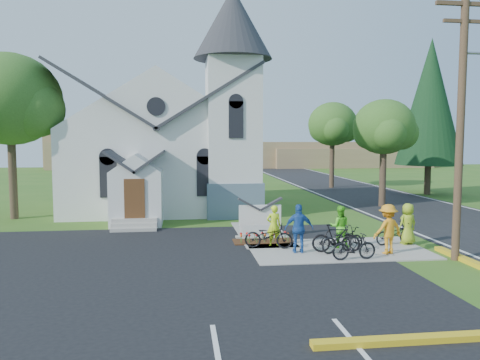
{
  "coord_description": "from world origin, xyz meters",
  "views": [
    {
      "loc": [
        -4.7,
        -17.29,
        4.44
      ],
      "look_at": [
        -1.88,
        5.0,
        2.48
      ],
      "focal_mm": 35.0,
      "sensor_mm": 36.0,
      "label": 1
    }
  ],
  "objects": [
    {
      "name": "bike_0",
      "position": [
        -1.22,
        1.0,
        0.56
      ],
      "size": [
        2.05,
        1.15,
        1.02
      ],
      "primitive_type": "imported",
      "rotation": [
        0.0,
        0.0,
        1.31
      ],
      "color": "black",
      "rests_on": "sidewalk"
    },
    {
      "name": "sidewalk",
      "position": [
        1.5,
        0.5,
        0.03
      ],
      "size": [
        7.0,
        4.0,
        0.05
      ],
      "primitive_type": "cube",
      "color": "#A19B91",
      "rests_on": "ground"
    },
    {
      "name": "church",
      "position": [
        -5.48,
        12.48,
        5.25
      ],
      "size": [
        12.35,
        12.0,
        13.0
      ],
      "color": "silver",
      "rests_on": "ground"
    },
    {
      "name": "distant_hills",
      "position": [
        3.36,
        56.33,
        2.17
      ],
      "size": [
        61.0,
        10.0,
        5.6
      ],
      "color": "#896F4D",
      "rests_on": "ground"
    },
    {
      "name": "cyclist_0",
      "position": [
        -0.93,
        1.43,
        0.89
      ],
      "size": [
        0.62,
        0.42,
        1.69
      ],
      "primitive_type": "imported",
      "rotation": [
        0.0,
        0.0,
        3.16
      ],
      "color": "#CAF51C",
      "rests_on": "sidewalk"
    },
    {
      "name": "cyclist_4",
      "position": [
        4.7,
        1.0,
        0.91
      ],
      "size": [
        0.95,
        0.73,
        1.73
      ],
      "primitive_type": "imported",
      "rotation": [
        0.0,
        0.0,
        3.38
      ],
      "color": "#91AF20",
      "rests_on": "sidewalk"
    },
    {
      "name": "bike_1",
      "position": [
        1.53,
        -1.2,
        0.55
      ],
      "size": [
        1.69,
        0.55,
        1.0
      ],
      "primitive_type": "imported",
      "rotation": [
        0.0,
        0.0,
        1.62
      ],
      "color": "black",
      "rests_on": "sidewalk"
    },
    {
      "name": "bike_2",
      "position": [
        1.5,
        -0.04,
        0.55
      ],
      "size": [
        2.03,
        1.22,
        1.01
      ],
      "primitive_type": "imported",
      "rotation": [
        0.0,
        0.0,
        1.88
      ],
      "color": "black",
      "rests_on": "sidewalk"
    },
    {
      "name": "ground",
      "position": [
        0.0,
        0.0,
        0.0
      ],
      "size": [
        120.0,
        120.0,
        0.0
      ],
      "primitive_type": "plane",
      "color": "#33621C",
      "rests_on": "ground"
    },
    {
      "name": "tree_lot_corner",
      "position": [
        -14.0,
        10.0,
        6.6
      ],
      "size": [
        5.6,
        5.6,
        9.15
      ],
      "color": "#3D2E21",
      "rests_on": "ground"
    },
    {
      "name": "church_sign",
      "position": [
        -1.2,
        3.2,
        1.03
      ],
      "size": [
        2.2,
        0.4,
        1.7
      ],
      "color": "#A19B91",
      "rests_on": "ground"
    },
    {
      "name": "cyclist_1",
      "position": [
        1.67,
        0.79,
        0.9
      ],
      "size": [
        0.94,
        0.8,
        1.71
      ],
      "primitive_type": "imported",
      "rotation": [
        0.0,
        0.0,
        2.94
      ],
      "color": "#56D227",
      "rests_on": "sidewalk"
    },
    {
      "name": "bike_4",
      "position": [
        4.11,
        1.0,
        0.51
      ],
      "size": [
        1.86,
        0.97,
        0.93
      ],
      "primitive_type": "imported",
      "rotation": [
        0.0,
        0.0,
        1.78
      ],
      "color": "black",
      "rests_on": "sidewalk"
    },
    {
      "name": "cyclist_2",
      "position": [
        -0.19,
        0.12,
        1.0
      ],
      "size": [
        1.17,
        0.63,
        1.9
      ],
      "primitive_type": "imported",
      "rotation": [
        0.0,
        0.0,
        2.99
      ],
      "color": "#2051A3",
      "rests_on": "sidewalk"
    },
    {
      "name": "tree_road_mid",
      "position": [
        9.0,
        24.0,
        5.78
      ],
      "size": [
        4.4,
        4.4,
        7.8
      ],
      "color": "#3D2E21",
      "rests_on": "ground"
    },
    {
      "name": "utility_pole",
      "position": [
        5.36,
        -1.5,
        5.4
      ],
      "size": [
        3.45,
        0.28,
        10.0
      ],
      "color": "#412A20",
      "rests_on": "ground"
    },
    {
      "name": "flower_bed",
      "position": [
        -1.2,
        2.3,
        0.04
      ],
      "size": [
        2.6,
        1.1,
        0.07
      ],
      "primitive_type": "cube",
      "color": "#3D2510",
      "rests_on": "ground"
    },
    {
      "name": "parking_lot",
      "position": [
        -7.0,
        -2.0,
        0.01
      ],
      "size": [
        20.0,
        16.0,
        0.02
      ],
      "primitive_type": "cube",
      "color": "black",
      "rests_on": "ground"
    },
    {
      "name": "tree_road_near",
      "position": [
        8.5,
        12.0,
        5.21
      ],
      "size": [
        4.0,
        4.0,
        7.05
      ],
      "color": "#3D2E21",
      "rests_on": "ground"
    },
    {
      "name": "conifer",
      "position": [
        15.0,
        18.0,
        7.39
      ],
      "size": [
        5.2,
        5.2,
        12.4
      ],
      "color": "#3D2E21",
      "rests_on": "ground"
    },
    {
      "name": "bike_3",
      "position": [
        1.23,
        -0.06,
        0.61
      ],
      "size": [
        1.92,
        0.85,
        1.12
      ],
      "primitive_type": "imported",
      "rotation": [
        0.0,
        0.0,
        1.39
      ],
      "color": "black",
      "rests_on": "sidewalk"
    },
    {
      "name": "cyclist_3",
      "position": [
        3.16,
        -0.44,
        1.01
      ],
      "size": [
        1.37,
        1.0,
        1.91
      ],
      "primitive_type": "imported",
      "rotation": [
        0.0,
        0.0,
        3.39
      ],
      "color": "orange",
      "rests_on": "sidewalk"
    },
    {
      "name": "road",
      "position": [
        10.0,
        15.0,
        0.01
      ],
      "size": [
        8.0,
        90.0,
        0.02
      ],
      "primitive_type": "cube",
      "color": "black",
      "rests_on": "ground"
    }
  ]
}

